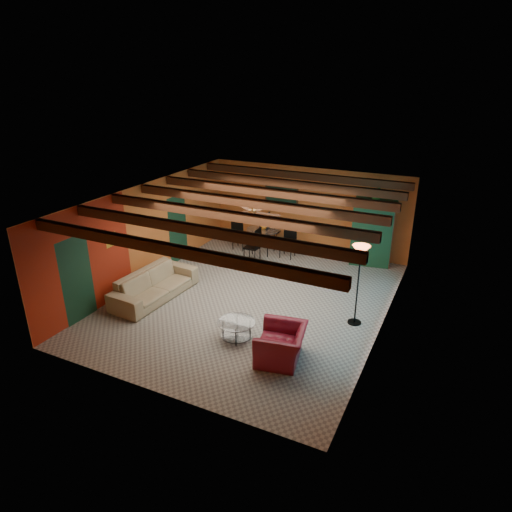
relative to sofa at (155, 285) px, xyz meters
The scene contains 11 objects.
room 3.26m from the sofa, 24.81° to the left, with size 6.52×8.01×2.71m.
sofa is the anchor object (origin of this frame).
armchair 4.14m from the sofa, 15.11° to the right, with size 1.08×0.95×0.70m, color maroon.
coffee_table 2.93m from the sofa, 15.81° to the right, with size 0.84×0.84×0.43m, color white, non-canonical shape.
dining_table 4.22m from the sofa, 73.16° to the left, with size 2.14×2.14×1.11m, color white, non-canonical shape.
armoire 6.54m from the sofa, 45.81° to the left, with size 1.12×0.55×1.96m, color maroon.
floor_lamp 5.12m from the sofa, 11.16° to the left, with size 0.40×0.40×1.95m, color black, non-canonical shape.
ceiling_fan 3.23m from the sofa, 22.53° to the left, with size 1.50×1.50×0.44m, color #472614, non-canonical shape.
painting 5.30m from the sofa, 73.71° to the left, with size 1.05×0.03×0.65m, color black.
potted_plant 6.77m from the sofa, 45.81° to the left, with size 0.43×0.38×0.48m, color #26661E.
vase 4.30m from the sofa, 73.16° to the left, with size 0.20×0.20×0.21m, color orange.
Camera 1 is at (4.57, -9.26, 5.50)m, focal length 31.73 mm.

